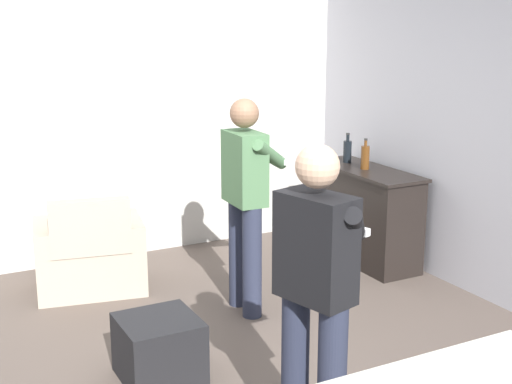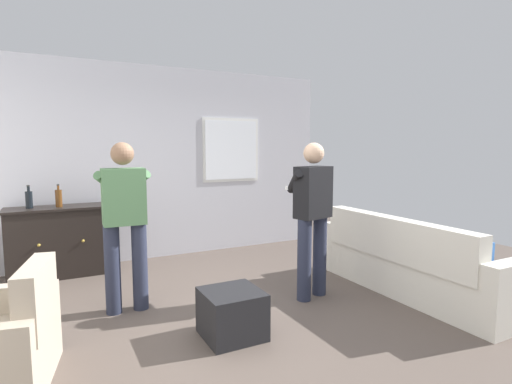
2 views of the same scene
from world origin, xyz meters
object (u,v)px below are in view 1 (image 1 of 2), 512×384
object	(u,v)px
bottle_liquor_amber	(347,151)
sideboard_cabinet	(365,215)
ottoman	(159,348)
bottle_wine_green	(365,157)
armchair	(90,258)
person_standing_left	(246,196)
person_standing_right	(316,288)

from	to	relation	value
bottle_liquor_amber	sideboard_cabinet	bearing A→B (deg)	-1.28
ottoman	bottle_wine_green	bearing A→B (deg)	116.64
bottle_wine_green	sideboard_cabinet	bearing A→B (deg)	85.65
sideboard_cabinet	ottoman	xyz separation A→B (m)	(1.25, -2.52, -0.24)
armchair	bottle_wine_green	xyz separation A→B (m)	(0.42, 2.49, 0.71)
sideboard_cabinet	person_standing_left	size ratio (longest dim) A/B	0.75
bottle_wine_green	person_standing_left	world-z (taller)	person_standing_left
armchair	person_standing_left	xyz separation A→B (m)	(0.97, 0.98, 0.65)
armchair	bottle_liquor_amber	xyz separation A→B (m)	(0.10, 2.52, 0.71)
person_standing_left	armchair	bearing A→B (deg)	-134.69
bottle_liquor_amber	ottoman	xyz separation A→B (m)	(1.58, -2.53, -0.80)
ottoman	person_standing_right	size ratio (longest dim) A/B	0.29
bottle_liquor_amber	ottoman	world-z (taller)	bottle_liquor_amber
ottoman	bottle_liquor_amber	bearing A→B (deg)	121.99
sideboard_cabinet	bottle_liquor_amber	distance (m)	0.64
person_standing_left	person_standing_right	size ratio (longest dim) A/B	1.00
bottle_wine_green	person_standing_right	size ratio (longest dim) A/B	0.17
sideboard_cabinet	person_standing_right	size ratio (longest dim) A/B	0.75
armchair	sideboard_cabinet	distance (m)	2.56
sideboard_cabinet	person_standing_left	xyz separation A→B (m)	(0.55, -1.53, 0.49)
bottle_liquor_amber	person_standing_right	size ratio (longest dim) A/B	0.17
armchair	person_standing_left	distance (m)	1.52
sideboard_cabinet	person_standing_right	world-z (taller)	person_standing_right
sideboard_cabinet	bottle_liquor_amber	xyz separation A→B (m)	(-0.33, 0.01, 0.56)
sideboard_cabinet	bottle_liquor_amber	bearing A→B (deg)	178.72
ottoman	person_standing_left	world-z (taller)	person_standing_left
armchair	person_standing_right	bearing A→B (deg)	8.89
bottle_wine_green	person_standing_right	world-z (taller)	person_standing_right
person_standing_right	ottoman	bearing A→B (deg)	-158.55
sideboard_cabinet	person_standing_left	world-z (taller)	person_standing_left
person_standing_right	sideboard_cabinet	bearing A→B (deg)	139.13
bottle_wine_green	person_standing_left	bearing A→B (deg)	-70.12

